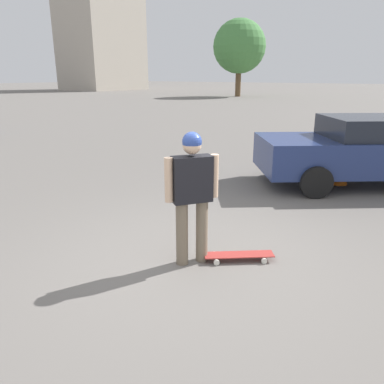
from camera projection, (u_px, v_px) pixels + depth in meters
name	position (u px, v px, depth m)	size (l,w,h in m)	color
ground_plane	(192.00, 261.00, 4.69)	(220.00, 220.00, 0.00)	slate
person	(192.00, 189.00, 4.40)	(0.43, 0.56, 1.62)	#7A6B56
skateboard	(239.00, 255.00, 4.70)	(0.79, 0.71, 0.08)	#A5332D
car_parked_near	(369.00, 150.00, 7.81)	(4.59, 4.17, 1.42)	navy
building_block_distant	(99.00, 0.00, 55.79)	(9.00, 10.86, 25.85)	#B2A899
tree_distant	(239.00, 47.00, 39.51)	(5.56, 5.56, 7.93)	brown
traffic_cone	(340.00, 168.00, 7.95)	(0.38, 0.38, 0.69)	orange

